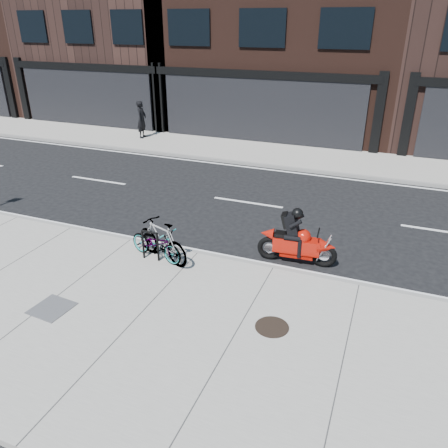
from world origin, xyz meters
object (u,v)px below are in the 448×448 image
at_px(bike_rack, 150,243).
at_px(manhole_cover, 272,327).
at_px(pedestrian, 142,119).
at_px(motorcycle, 301,242).
at_px(bicycle_rear, 162,240).
at_px(bicycle_front, 156,243).
at_px(utility_grate, 52,308).

distance_m(bike_rack, manhole_cover, 3.84).
bearing_deg(manhole_cover, pedestrian, 130.15).
xyz_separation_m(bike_rack, motorcycle, (3.41, 1.40, 0.01)).
relative_size(motorcycle, manhole_cover, 3.01).
bearing_deg(motorcycle, bicycle_rear, -162.51).
distance_m(bicycle_rear, motorcycle, 3.39).
xyz_separation_m(pedestrian, manhole_cover, (10.26, -12.16, -0.90)).
relative_size(bike_rack, pedestrian, 0.43).
bearing_deg(bicycle_rear, manhole_cover, 85.14).
height_order(bicycle_front, manhole_cover, bicycle_front).
height_order(bicycle_front, motorcycle, motorcycle).
relative_size(pedestrian, manhole_cover, 2.74).
bearing_deg(bicycle_front, pedestrian, 46.37).
bearing_deg(bicycle_front, bicycle_rear, -76.47).
distance_m(motorcycle, manhole_cover, 2.89).
bearing_deg(manhole_cover, bicycle_front, 155.45).
height_order(bike_rack, pedestrian, pedestrian).
relative_size(bicycle_rear, utility_grate, 2.33).
xyz_separation_m(bicycle_rear, manhole_cover, (3.25, -1.56, -0.52)).
height_order(bicycle_front, bicycle_rear, bicycle_rear).
height_order(pedestrian, utility_grate, pedestrian).
relative_size(manhole_cover, utility_grate, 0.88).
bearing_deg(motorcycle, bicycle_front, -163.56).
relative_size(bicycle_front, pedestrian, 0.88).
relative_size(bike_rack, utility_grate, 1.04).
bearing_deg(bicycle_front, utility_grate, 173.41).
bearing_deg(manhole_cover, bicycle_rear, 154.32).
height_order(bike_rack, manhole_cover, bike_rack).
relative_size(bicycle_front, motorcycle, 0.80).
bearing_deg(utility_grate, motorcycle, 42.70).
xyz_separation_m(bicycle_rear, motorcycle, (3.13, 1.29, -0.05)).
height_order(motorcycle, manhole_cover, motorcycle).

